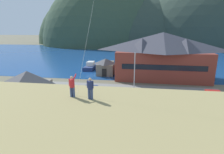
% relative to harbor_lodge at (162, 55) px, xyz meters
% --- Properties ---
extents(ground_plane, '(600.00, 600.00, 0.00)m').
position_rel_harbor_lodge_xyz_m(ground_plane, '(-9.97, -21.19, -5.55)').
color(ground_plane, '#66604C').
extents(parking_lot_pad, '(40.00, 20.00, 0.10)m').
position_rel_harbor_lodge_xyz_m(parking_lot_pad, '(-9.97, -16.19, -5.50)').
color(parking_lot_pad, gray).
rests_on(parking_lot_pad, ground).
extents(bay_water, '(360.00, 84.00, 0.03)m').
position_rel_harbor_lodge_xyz_m(bay_water, '(-9.97, 38.81, -5.54)').
color(bay_water, navy).
rests_on(bay_water, ground).
extents(far_hill_west_ridge, '(83.97, 62.88, 89.29)m').
position_rel_harbor_lodge_xyz_m(far_hill_west_ridge, '(-31.41, 88.20, -5.55)').
color(far_hill_west_ridge, '#334733').
rests_on(far_hill_west_ridge, ground).
extents(far_hill_east_peak, '(127.83, 52.89, 89.77)m').
position_rel_harbor_lodge_xyz_m(far_hill_east_peak, '(-20.29, 98.53, -5.55)').
color(far_hill_east_peak, '#334733').
rests_on(far_hill_east_peak, ground).
extents(far_hill_center_saddle, '(92.15, 68.39, 66.57)m').
position_rel_harbor_lodge_xyz_m(far_hill_center_saddle, '(-5.72, 94.34, -5.55)').
color(far_hill_center_saddle, '#2D3D33').
rests_on(far_hill_center_saddle, ground).
extents(far_hill_far_shoulder, '(96.06, 74.02, 86.72)m').
position_rel_harbor_lodge_xyz_m(far_hill_far_shoulder, '(37.04, 91.96, -5.55)').
color(far_hill_far_shoulder, '#2D3D33').
rests_on(far_hill_far_shoulder, ground).
extents(harbor_lodge, '(21.36, 10.27, 10.41)m').
position_rel_harbor_lodge_xyz_m(harbor_lodge, '(0.00, 0.00, 0.00)').
color(harbor_lodge, brown).
rests_on(harbor_lodge, ground).
extents(storage_shed_near_lot, '(6.64, 6.60, 5.11)m').
position_rel_harbor_lodge_xyz_m(storage_shed_near_lot, '(-21.41, -17.92, -2.90)').
color(storage_shed_near_lot, '#756B5B').
rests_on(storage_shed_near_lot, ground).
extents(storage_shed_waterside, '(4.49, 4.12, 4.12)m').
position_rel_harbor_lodge_xyz_m(storage_shed_waterside, '(-13.08, 1.47, -3.42)').
color(storage_shed_waterside, '#756B5B').
rests_on(storage_shed_waterside, ground).
extents(wharf_dock, '(3.20, 13.26, 0.70)m').
position_rel_harbor_lodge_xyz_m(wharf_dock, '(-14.89, 12.25, -5.20)').
color(wharf_dock, '#70604C').
rests_on(wharf_dock, ground).
extents(moored_boat_wharfside, '(2.73, 8.34, 2.16)m').
position_rel_harbor_lodge_xyz_m(moored_boat_wharfside, '(-18.59, 8.26, -4.83)').
color(moored_boat_wharfside, navy).
rests_on(moored_boat_wharfside, ground).
extents(parked_car_mid_row_center, '(4.32, 2.29, 1.82)m').
position_rel_harbor_lodge_xyz_m(parked_car_mid_row_center, '(0.60, -21.24, -4.49)').
color(parked_car_mid_row_center, navy).
rests_on(parked_car_mid_row_center, parking_lot_pad).
extents(parked_car_back_row_right, '(4.29, 2.23, 1.82)m').
position_rel_harbor_lodge_xyz_m(parked_car_back_row_right, '(-12.86, -13.96, -4.49)').
color(parked_car_back_row_right, navy).
rests_on(parked_car_back_row_right, parking_lot_pad).
extents(parked_car_front_row_red, '(4.34, 2.35, 1.82)m').
position_rel_harbor_lodge_xyz_m(parked_car_front_row_red, '(-9.36, -20.12, -4.49)').
color(parked_car_front_row_red, '#236633').
rests_on(parked_car_front_row_red, parking_lot_pad).
extents(parked_car_mid_row_far, '(4.31, 2.27, 1.82)m').
position_rel_harbor_lodge_xyz_m(parked_car_mid_row_far, '(-4.98, -14.80, -4.49)').
color(parked_car_mid_row_far, slate).
rests_on(parked_car_mid_row_far, parking_lot_pad).
extents(parked_car_lone_by_shed, '(4.22, 2.09, 1.82)m').
position_rel_harbor_lodge_xyz_m(parked_car_lone_by_shed, '(6.34, -13.59, -4.49)').
color(parked_car_lone_by_shed, red).
rests_on(parked_car_lone_by_shed, parking_lot_pad).
extents(parking_light_pole, '(0.24, 0.78, 7.08)m').
position_rel_harbor_lodge_xyz_m(parking_light_pole, '(-5.75, -10.64, -1.38)').
color(parking_light_pole, '#ADADB2').
rests_on(parking_light_pole, parking_lot_pad).
extents(person_kite_flyer, '(0.55, 0.64, 1.86)m').
position_rel_harbor_lodge_xyz_m(person_kite_flyer, '(-10.29, -28.68, 1.16)').
color(person_kite_flyer, '#384770').
rests_on(person_kite_flyer, grassy_hill_foreground).
extents(person_companion, '(0.55, 0.40, 1.74)m').
position_rel_harbor_lodge_xyz_m(person_companion, '(-8.70, -28.99, 1.15)').
color(person_companion, '#384770').
rests_on(person_companion, grassy_hill_foreground).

